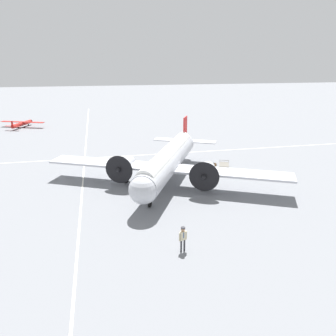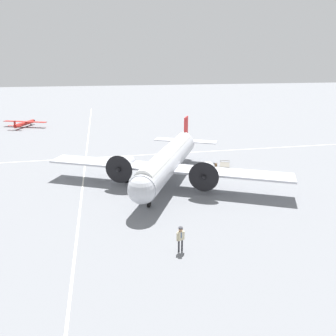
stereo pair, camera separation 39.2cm
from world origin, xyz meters
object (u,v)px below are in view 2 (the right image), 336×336
suitcase_near_door (216,166)px  light_aircraft_distant (25,123)px  crew_foreground (181,236)px  baggage_cart (225,165)px  airliner_main (167,161)px

suitcase_near_door → light_aircraft_distant: (-32.44, -27.80, 0.46)m
crew_foreground → baggage_cart: size_ratio=0.78×
airliner_main → crew_foreground: size_ratio=13.12×
suitcase_near_door → baggage_cart: size_ratio=0.28×
airliner_main → light_aircraft_distant: 42.00m
light_aircraft_distant → crew_foreground: bearing=-136.4°
suitcase_near_door → baggage_cart: suitcase_near_door is taller
crew_foreground → baggage_cart: (-17.01, 9.73, -0.84)m
baggage_cart → airliner_main: bearing=-40.6°
crew_foreground → suitcase_near_door: 18.78m
suitcase_near_door → light_aircraft_distant: bearing=-139.4°
baggage_cart → suitcase_near_door: bearing=-55.2°
crew_foreground → baggage_cart: crew_foreground is taller
suitcase_near_door → light_aircraft_distant: size_ratio=0.07×
suitcase_near_door → baggage_cart: (-0.29, 1.24, -0.03)m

